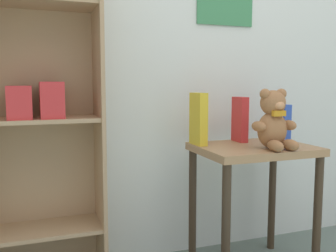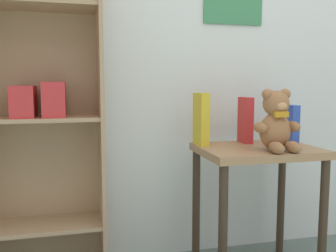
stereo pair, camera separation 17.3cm
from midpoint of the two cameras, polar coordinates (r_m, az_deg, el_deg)
The scene contains 7 objects.
wall_back at distance 2.15m, azimuth 4.29°, elevation 14.61°, with size 4.80×0.07×2.50m.
bookshelf_side at distance 1.80m, azimuth -22.10°, elevation 3.94°, with size 0.57×0.27×1.57m.
display_table at distance 1.89m, azimuth 10.32°, elevation -6.52°, with size 0.55×0.42×0.64m.
teddy_bear at distance 1.78m, azimuth 13.17°, elevation 0.66°, with size 0.21×0.20×0.28m.
book_standing_yellow at distance 1.85m, azimuth 2.00°, elevation 1.08°, with size 0.04×0.12×0.26m, color gold.
book_standing_red at distance 1.97m, azimuth 8.46°, elevation 1.00°, with size 0.04×0.11×0.23m, color red.
book_standing_blue at distance 2.08m, azimuth 14.76°, elevation 0.56°, with size 0.04×0.10×0.19m, color #2D51B7.
Camera 1 is at (-0.95, -0.46, 0.94)m, focal length 40.00 mm.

